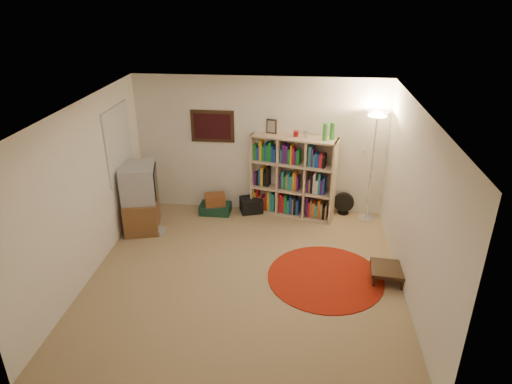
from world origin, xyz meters
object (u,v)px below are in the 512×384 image
Objects in this scene: floor_lamp at (376,131)px; tv_stand at (141,198)px; side_table at (388,270)px; suitcase at (215,209)px; bookshelf at (292,177)px; floor_fan at (344,203)px.

floor_lamp is 4.15m from tv_stand.
tv_stand is 2.27× the size of side_table.
tv_stand is 2.08× the size of suitcase.
bookshelf is 1.66m from floor_lamp.
floor_lamp reaches higher than floor_fan.
tv_stand is (-2.57, -0.81, -0.16)m from bookshelf.
floor_lamp is 4.71× the size of floor_fan.
bookshelf is 1.10m from floor_fan.
floor_fan is at bearing 158.79° from floor_lamp.
side_table is at bearing -30.33° from tv_stand.
bookshelf is 3.49× the size of side_table.
floor_fan is at bearing -0.02° from tv_stand.
floor_lamp is 1.71× the size of tv_stand.
floor_fan is (0.97, 0.07, -0.51)m from bookshelf.
floor_fan is 0.82× the size of side_table.
floor_lamp reaches higher than bookshelf.
floor_lamp is 2.41m from side_table.
tv_stand is 4.21m from side_table.
bookshelf reaches higher than floor_fan.
bookshelf is 1.54× the size of tv_stand.
bookshelf is at bearing 176.41° from floor_lamp.
bookshelf is 0.90× the size of floor_lamp.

